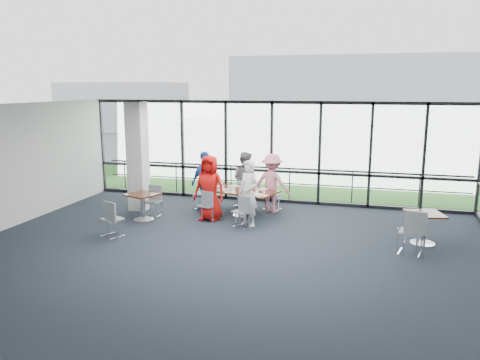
% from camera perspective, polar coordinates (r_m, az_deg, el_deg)
% --- Properties ---
extents(floor, '(12.00, 10.00, 0.02)m').
position_cam_1_polar(floor, '(10.41, -1.86, -9.08)').
color(floor, '#1C242C').
rests_on(floor, ground).
extents(ceiling, '(12.00, 10.00, 0.04)m').
position_cam_1_polar(ceiling, '(9.77, -1.98, 8.87)').
color(ceiling, silver).
rests_on(ceiling, ground).
extents(wall_front, '(12.00, 0.10, 3.20)m').
position_cam_1_polar(wall_front, '(5.58, -17.59, -10.37)').
color(wall_front, silver).
rests_on(wall_front, ground).
extents(curtain_wall_back, '(12.00, 0.10, 3.20)m').
position_cam_1_polar(curtain_wall_back, '(14.75, 3.86, 3.41)').
color(curtain_wall_back, white).
rests_on(curtain_wall_back, ground).
extents(structural_column, '(0.50, 0.50, 3.20)m').
position_cam_1_polar(structural_column, '(14.07, -12.36, 2.80)').
color(structural_column, silver).
rests_on(structural_column, ground).
extents(apron, '(80.00, 70.00, 0.02)m').
position_cam_1_polar(apron, '(19.87, 6.70, 0.67)').
color(apron, slate).
rests_on(apron, ground).
extents(grass_strip, '(80.00, 5.00, 0.01)m').
position_cam_1_polar(grass_strip, '(17.92, 5.72, -0.37)').
color(grass_strip, '#235F1D').
rests_on(grass_strip, ground).
extents(hangar_main, '(24.00, 10.00, 6.00)m').
position_cam_1_polar(hangar_main, '(41.34, 17.15, 9.93)').
color(hangar_main, silver).
rests_on(hangar_main, ground).
extents(hangar_aux, '(10.00, 6.00, 4.00)m').
position_cam_1_polar(hangar_aux, '(42.80, -14.05, 8.78)').
color(hangar_aux, silver).
rests_on(hangar_aux, ground).
extents(guard_rail, '(12.00, 0.06, 0.06)m').
position_cam_1_polar(guard_rail, '(15.51, 4.26, -0.32)').
color(guard_rail, '#2D2D33').
rests_on(guard_rail, ground).
extents(main_table, '(2.13, 1.55, 0.75)m').
position_cam_1_polar(main_table, '(13.22, 0.34, -1.78)').
color(main_table, '#3E1D0B').
rests_on(main_table, ground).
extents(side_table_left, '(0.96, 0.96, 0.75)m').
position_cam_1_polar(side_table_left, '(13.06, -11.78, -2.23)').
color(side_table_left, '#3E1D0B').
rests_on(side_table_left, ground).
extents(side_table_right, '(0.96, 0.96, 0.75)m').
position_cam_1_polar(side_table_right, '(11.67, 21.55, -4.38)').
color(side_table_right, '#3E1D0B').
rests_on(side_table_right, ground).
extents(diner_near_left, '(0.94, 0.67, 1.80)m').
position_cam_1_polar(diner_near_left, '(12.80, -3.73, -0.97)').
color(diner_near_left, '#BB0E0B').
rests_on(diner_near_left, ground).
extents(diner_near_right, '(0.78, 0.71, 1.75)m').
position_cam_1_polar(diner_near_right, '(12.23, 1.04, -1.64)').
color(diner_near_right, white).
rests_on(diner_near_right, ground).
extents(diner_far_left, '(0.97, 0.81, 1.72)m').
position_cam_1_polar(diner_far_left, '(14.07, 0.62, -0.00)').
color(diner_far_left, slate).
rests_on(diner_far_left, ground).
extents(diner_far_right, '(1.22, 0.84, 1.72)m').
position_cam_1_polar(diner_far_right, '(13.62, 3.92, -0.39)').
color(diner_far_right, '#D3788E').
rests_on(diner_far_right, ground).
extents(diner_end, '(1.01, 1.18, 1.77)m').
position_cam_1_polar(diner_end, '(13.81, -4.19, -0.14)').
color(diner_end, '#1F4798').
rests_on(diner_end, ground).
extents(chair_main_nl, '(0.52, 0.52, 0.83)m').
position_cam_1_polar(chair_main_nl, '(12.86, -4.00, -3.13)').
color(chair_main_nl, gray).
rests_on(chair_main_nl, ground).
extents(chair_main_nr, '(0.58, 0.58, 0.86)m').
position_cam_1_polar(chair_main_nr, '(12.16, 0.30, -3.87)').
color(chair_main_nr, gray).
rests_on(chair_main_nr, ground).
extents(chair_main_fl, '(0.64, 0.64, 0.98)m').
position_cam_1_polar(chair_main_fl, '(14.26, 0.51, -1.35)').
color(chair_main_fl, gray).
rests_on(chair_main_fl, ground).
extents(chair_main_fr, '(0.58, 0.58, 0.90)m').
position_cam_1_polar(chair_main_fr, '(13.94, 3.95, -1.86)').
color(chair_main_fr, gray).
rests_on(chair_main_fr, ground).
extents(chair_main_end, '(0.47, 0.47, 0.92)m').
position_cam_1_polar(chair_main_end, '(14.11, -4.59, -1.67)').
color(chair_main_end, gray).
rests_on(chair_main_end, ground).
extents(chair_spare_la, '(0.58, 0.58, 0.90)m').
position_cam_1_polar(chair_spare_la, '(11.84, -15.38, -4.61)').
color(chair_spare_la, gray).
rests_on(chair_spare_la, ground).
extents(chair_spare_lb, '(0.42, 0.42, 0.84)m').
position_cam_1_polar(chair_spare_lb, '(13.47, -10.57, -2.61)').
color(chair_spare_lb, gray).
rests_on(chair_spare_lb, ground).
extents(chair_spare_r, '(0.59, 0.59, 1.00)m').
position_cam_1_polar(chair_spare_r, '(10.93, 20.14, -5.98)').
color(chair_spare_r, gray).
rests_on(chair_spare_r, ground).
extents(plate_nl, '(0.26, 0.26, 0.01)m').
position_cam_1_polar(plate_nl, '(13.23, -2.17, -1.18)').
color(plate_nl, white).
rests_on(plate_nl, main_table).
extents(plate_nr, '(0.25, 0.25, 0.01)m').
position_cam_1_polar(plate_nr, '(12.60, 1.81, -1.81)').
color(plate_nr, white).
rests_on(plate_nr, main_table).
extents(plate_fl, '(0.28, 0.28, 0.01)m').
position_cam_1_polar(plate_fl, '(13.68, -0.58, -0.76)').
color(plate_fl, white).
rests_on(plate_fl, main_table).
extents(plate_fr, '(0.26, 0.26, 0.01)m').
position_cam_1_polar(plate_fr, '(13.28, 2.80, -1.14)').
color(plate_fr, white).
rests_on(plate_fr, main_table).
extents(plate_end, '(0.28, 0.28, 0.01)m').
position_cam_1_polar(plate_end, '(13.65, -2.49, -0.80)').
color(plate_end, white).
rests_on(plate_end, main_table).
extents(tumbler_a, '(0.06, 0.06, 0.13)m').
position_cam_1_polar(tumbler_a, '(13.09, -1.14, -1.07)').
color(tumbler_a, white).
rests_on(tumbler_a, main_table).
extents(tumbler_b, '(0.07, 0.07, 0.14)m').
position_cam_1_polar(tumbler_b, '(12.83, 1.15, -1.28)').
color(tumbler_b, white).
rests_on(tumbler_b, main_table).
extents(tumbler_c, '(0.07, 0.07, 0.15)m').
position_cam_1_polar(tumbler_c, '(13.31, 1.21, -0.80)').
color(tumbler_c, white).
rests_on(tumbler_c, main_table).
extents(tumbler_d, '(0.07, 0.07, 0.13)m').
position_cam_1_polar(tumbler_d, '(13.41, -2.19, -0.75)').
color(tumbler_d, white).
rests_on(tumbler_d, main_table).
extents(menu_a, '(0.35, 0.29, 0.00)m').
position_cam_1_polar(menu_a, '(12.93, -1.19, -1.49)').
color(menu_a, silver).
rests_on(menu_a, main_table).
extents(menu_b, '(0.38, 0.33, 0.00)m').
position_cam_1_polar(menu_b, '(12.58, 2.79, -1.87)').
color(menu_b, silver).
rests_on(menu_b, main_table).
extents(menu_c, '(0.30, 0.21, 0.00)m').
position_cam_1_polar(menu_c, '(13.47, 1.54, -0.98)').
color(menu_c, silver).
rests_on(menu_c, main_table).
extents(condiment_caddy, '(0.10, 0.07, 0.04)m').
position_cam_1_polar(condiment_caddy, '(13.22, 0.54, -1.13)').
color(condiment_caddy, black).
rests_on(condiment_caddy, main_table).
extents(ketchup_bottle, '(0.06, 0.06, 0.18)m').
position_cam_1_polar(ketchup_bottle, '(13.23, 0.59, -0.81)').
color(ketchup_bottle, '#A3001A').
rests_on(ketchup_bottle, main_table).
extents(green_bottle, '(0.05, 0.05, 0.20)m').
position_cam_1_polar(green_bottle, '(13.22, 0.76, -0.78)').
color(green_bottle, '#1A7C1C').
rests_on(green_bottle, main_table).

